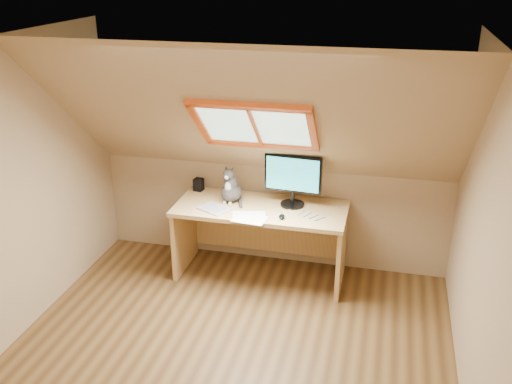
# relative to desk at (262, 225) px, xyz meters

# --- Properties ---
(ground) EXTENTS (3.50, 3.50, 0.00)m
(ground) POSITION_rel_desk_xyz_m (0.03, -1.45, -0.51)
(ground) COLOR brown
(ground) RESTS_ON ground
(room_shell) EXTENTS (3.52, 3.52, 2.41)m
(room_shell) POSITION_rel_desk_xyz_m (0.03, -1.54, 0.92)
(room_shell) COLOR #A18460
(room_shell) RESTS_ON ground
(desk) EXTENTS (1.62, 0.71, 0.74)m
(desk) POSITION_rel_desk_xyz_m (0.00, 0.00, 0.00)
(desk) COLOR #D9B167
(desk) RESTS_ON ground
(monitor) EXTENTS (0.54, 0.23, 0.50)m
(monitor) POSITION_rel_desk_xyz_m (0.28, 0.03, 0.51)
(monitor) COLOR black
(monitor) RESTS_ON desk
(cat) EXTENTS (0.24, 0.27, 0.37)m
(cat) POSITION_rel_desk_xyz_m (-0.31, -0.01, 0.36)
(cat) COLOR #3D3936
(cat) RESTS_ON desk
(desk_speaker) EXTENTS (0.10, 0.10, 0.12)m
(desk_speaker) POSITION_rel_desk_xyz_m (-0.70, 0.18, 0.29)
(desk_speaker) COLOR black
(desk_speaker) RESTS_ON desk
(graphics_tablet) EXTENTS (0.34, 0.31, 0.01)m
(graphics_tablet) POSITION_rel_desk_xyz_m (-0.41, -0.23, 0.23)
(graphics_tablet) COLOR #B2B2B7
(graphics_tablet) RESTS_ON desk
(mouse) EXTENTS (0.07, 0.11, 0.03)m
(mouse) POSITION_rel_desk_xyz_m (0.24, -0.28, 0.24)
(mouse) COLOR black
(mouse) RESTS_ON desk
(papers) EXTENTS (0.33, 0.27, 0.00)m
(papers) POSITION_rel_desk_xyz_m (-0.13, -0.33, 0.23)
(papers) COLOR white
(papers) RESTS_ON desk
(cables) EXTENTS (0.51, 0.26, 0.01)m
(cables) POSITION_rel_desk_xyz_m (0.40, -0.19, 0.23)
(cables) COLOR silver
(cables) RESTS_ON desk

